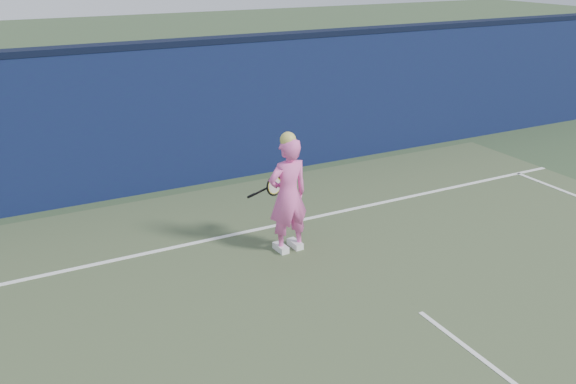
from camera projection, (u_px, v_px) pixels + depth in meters
ground at (482, 360)px, 6.38m from camera, size 80.00×80.00×0.00m
backstop_wall at (236, 111)px, 11.29m from camera, size 24.00×0.40×2.50m
wall_cap at (233, 39)px, 10.81m from camera, size 24.00×0.42×0.10m
player at (288, 195)px, 8.45m from camera, size 0.63×0.44×1.75m
racket at (273, 186)px, 8.80m from camera, size 0.58×0.13×0.31m
court_lines at (506, 377)px, 6.10m from camera, size 11.00×12.04×0.01m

